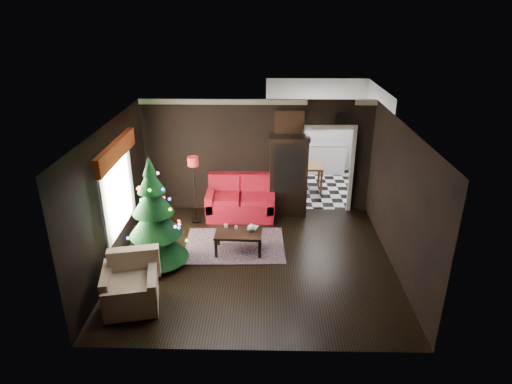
{
  "coord_description": "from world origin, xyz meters",
  "views": [
    {
      "loc": [
        0.19,
        -7.7,
        4.86
      ],
      "look_at": [
        0.0,
        0.9,
        1.15
      ],
      "focal_mm": 31.04,
      "sensor_mm": 36.0,
      "label": 1
    }
  ],
  "objects_px": {
    "floor_lamp": "(195,190)",
    "wall_clock": "(341,118)",
    "curio_cabinet": "(288,177)",
    "christmas_tree": "(154,217)",
    "loveseat": "(241,198)",
    "teapot": "(251,228)",
    "kitchen_table": "(309,178)",
    "armchair": "(130,283)",
    "coffee_table": "(239,242)"
  },
  "relations": [
    {
      "from": "armchair",
      "to": "wall_clock",
      "type": "bearing_deg",
      "value": 31.85
    },
    {
      "from": "kitchen_table",
      "to": "christmas_tree",
      "type": "bearing_deg",
      "value": -131.24
    },
    {
      "from": "kitchen_table",
      "to": "loveseat",
      "type": "bearing_deg",
      "value": -137.49
    },
    {
      "from": "armchair",
      "to": "teapot",
      "type": "relative_size",
      "value": 5.42
    },
    {
      "from": "armchair",
      "to": "teapot",
      "type": "height_order",
      "value": "armchair"
    },
    {
      "from": "wall_clock",
      "to": "floor_lamp",
      "type": "bearing_deg",
      "value": -168.26
    },
    {
      "from": "loveseat",
      "to": "kitchen_table",
      "type": "xyz_separation_m",
      "value": [
        1.8,
        1.65,
        -0.12
      ]
    },
    {
      "from": "floor_lamp",
      "to": "kitchen_table",
      "type": "xyz_separation_m",
      "value": [
        2.85,
        1.96,
        -0.45
      ]
    },
    {
      "from": "coffee_table",
      "to": "kitchen_table",
      "type": "xyz_separation_m",
      "value": [
        1.75,
        3.31,
        0.14
      ]
    },
    {
      "from": "loveseat",
      "to": "floor_lamp",
      "type": "bearing_deg",
      "value": -163.73
    },
    {
      "from": "loveseat",
      "to": "curio_cabinet",
      "type": "height_order",
      "value": "curio_cabinet"
    },
    {
      "from": "curio_cabinet",
      "to": "teapot",
      "type": "height_order",
      "value": "curio_cabinet"
    },
    {
      "from": "floor_lamp",
      "to": "kitchen_table",
      "type": "height_order",
      "value": "floor_lamp"
    },
    {
      "from": "floor_lamp",
      "to": "wall_clock",
      "type": "xyz_separation_m",
      "value": [
        3.4,
        0.71,
        1.55
      ]
    },
    {
      "from": "kitchen_table",
      "to": "curio_cabinet",
      "type": "bearing_deg",
      "value": -114.44
    },
    {
      "from": "floor_lamp",
      "to": "coffee_table",
      "type": "height_order",
      "value": "floor_lamp"
    },
    {
      "from": "floor_lamp",
      "to": "wall_clock",
      "type": "distance_m",
      "value": 3.8
    },
    {
      "from": "teapot",
      "to": "wall_clock",
      "type": "bearing_deg",
      "value": 44.38
    },
    {
      "from": "christmas_tree",
      "to": "wall_clock",
      "type": "distance_m",
      "value": 4.84
    },
    {
      "from": "wall_clock",
      "to": "coffee_table",
      "type": "bearing_deg",
      "value": -138.14
    },
    {
      "from": "christmas_tree",
      "to": "wall_clock",
      "type": "relative_size",
      "value": 7.22
    },
    {
      "from": "teapot",
      "to": "kitchen_table",
      "type": "xyz_separation_m",
      "value": [
        1.49,
        3.25,
        -0.16
      ]
    },
    {
      "from": "kitchen_table",
      "to": "armchair",
      "type": "bearing_deg",
      "value": -124.08
    },
    {
      "from": "curio_cabinet",
      "to": "coffee_table",
      "type": "xyz_separation_m",
      "value": [
        -1.1,
        -1.88,
        -0.72
      ]
    },
    {
      "from": "floor_lamp",
      "to": "armchair",
      "type": "relative_size",
      "value": 1.71
    },
    {
      "from": "loveseat",
      "to": "armchair",
      "type": "relative_size",
      "value": 1.79
    },
    {
      "from": "armchair",
      "to": "wall_clock",
      "type": "relative_size",
      "value": 2.97
    },
    {
      "from": "loveseat",
      "to": "floor_lamp",
      "type": "height_order",
      "value": "floor_lamp"
    },
    {
      "from": "floor_lamp",
      "to": "armchair",
      "type": "height_order",
      "value": "floor_lamp"
    },
    {
      "from": "christmas_tree",
      "to": "loveseat",
      "type": "bearing_deg",
      "value": 54.51
    },
    {
      "from": "armchair",
      "to": "wall_clock",
      "type": "distance_m",
      "value": 5.94
    },
    {
      "from": "armchair",
      "to": "teapot",
      "type": "bearing_deg",
      "value": 31.52
    },
    {
      "from": "teapot",
      "to": "kitchen_table",
      "type": "height_order",
      "value": "kitchen_table"
    },
    {
      "from": "floor_lamp",
      "to": "christmas_tree",
      "type": "height_order",
      "value": "christmas_tree"
    },
    {
      "from": "floor_lamp",
      "to": "christmas_tree",
      "type": "xyz_separation_m",
      "value": [
        -0.49,
        -1.85,
        0.22
      ]
    },
    {
      "from": "christmas_tree",
      "to": "coffee_table",
      "type": "height_order",
      "value": "christmas_tree"
    },
    {
      "from": "curio_cabinet",
      "to": "coffee_table",
      "type": "height_order",
      "value": "curio_cabinet"
    },
    {
      "from": "loveseat",
      "to": "armchair",
      "type": "bearing_deg",
      "value": -115.74
    },
    {
      "from": "curio_cabinet",
      "to": "kitchen_table",
      "type": "bearing_deg",
      "value": 65.56
    },
    {
      "from": "christmas_tree",
      "to": "kitchen_table",
      "type": "bearing_deg",
      "value": 48.76
    },
    {
      "from": "loveseat",
      "to": "kitchen_table",
      "type": "bearing_deg",
      "value": 42.51
    },
    {
      "from": "loveseat",
      "to": "floor_lamp",
      "type": "distance_m",
      "value": 1.14
    },
    {
      "from": "christmas_tree",
      "to": "kitchen_table",
      "type": "height_order",
      "value": "christmas_tree"
    },
    {
      "from": "coffee_table",
      "to": "teapot",
      "type": "distance_m",
      "value": 0.41
    },
    {
      "from": "coffee_table",
      "to": "kitchen_table",
      "type": "height_order",
      "value": "kitchen_table"
    },
    {
      "from": "floor_lamp",
      "to": "coffee_table",
      "type": "xyz_separation_m",
      "value": [
        1.1,
        -1.36,
        -0.6
      ]
    },
    {
      "from": "curio_cabinet",
      "to": "christmas_tree",
      "type": "bearing_deg",
      "value": -138.5
    },
    {
      "from": "coffee_table",
      "to": "wall_clock",
      "type": "distance_m",
      "value": 3.77
    },
    {
      "from": "curio_cabinet",
      "to": "coffee_table",
      "type": "relative_size",
      "value": 1.95
    },
    {
      "from": "curio_cabinet",
      "to": "floor_lamp",
      "type": "height_order",
      "value": "curio_cabinet"
    }
  ]
}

